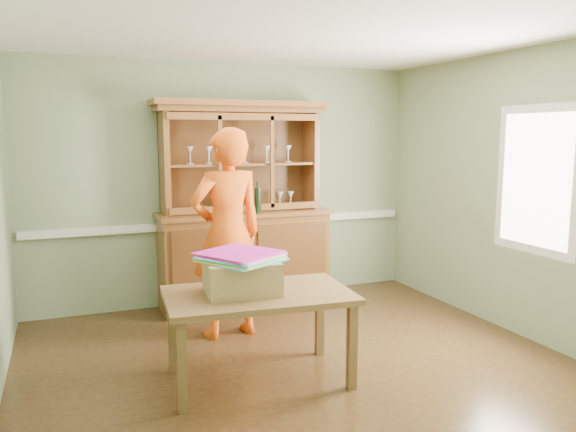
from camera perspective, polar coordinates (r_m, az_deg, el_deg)
name	(u,v)px	position (r m, az deg, el deg)	size (l,w,h in m)	color
floor	(296,362)	(4.91, 0.78, -14.61)	(4.50, 4.50, 0.00)	#4B3218
ceiling	(296,32)	(4.59, 0.85, 18.21)	(4.50, 4.50, 0.00)	white
wall_back	(228,184)	(6.44, -6.12, 3.26)	(4.50, 4.50, 0.00)	gray
wall_right	(512,193)	(5.80, 21.76, 2.17)	(4.00, 4.00, 0.00)	gray
wall_front	(456,251)	(2.84, 16.66, -3.44)	(4.50, 4.50, 0.00)	gray
chair_rail	(229,223)	(6.47, -5.99, -0.73)	(4.41, 0.05, 0.08)	white
window_panel	(535,180)	(5.57, 23.82, 3.37)	(0.03, 0.96, 1.36)	white
china_hutch	(243,235)	(6.29, -4.56, -1.93)	(1.93, 0.64, 2.27)	brown
dining_table	(259,303)	(4.38, -3.01, -8.80)	(1.48, 0.97, 0.71)	brown
cardboard_box	(242,277)	(4.31, -4.72, -6.17)	(0.54, 0.43, 0.25)	#97784E
kite_stack	(242,256)	(4.29, -4.65, -4.08)	(0.71, 0.71, 0.06)	#329AEE
person	(227,234)	(5.29, -6.20, -1.80)	(0.72, 0.47, 1.97)	#ED540E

